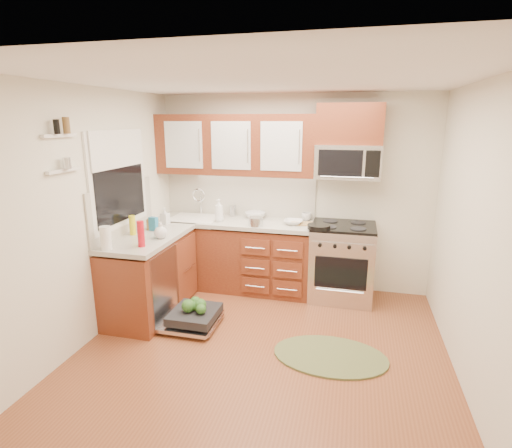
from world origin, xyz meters
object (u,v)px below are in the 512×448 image
(cutting_board, at_px, (302,224))
(bowl_b, at_px, (255,215))
(range, at_px, (342,262))
(bowl_a, at_px, (293,222))
(upper_cabinets, at_px, (235,145))
(rug, at_px, (330,356))
(dishwasher, at_px, (191,317))
(sink, at_px, (195,227))
(skillet, at_px, (319,227))
(cup, at_px, (307,216))
(paper_towel_roll, at_px, (106,238))
(microwave, at_px, (348,162))
(stock_pot, at_px, (256,222))

(cutting_board, bearing_deg, bowl_b, 165.49)
(range, xyz_separation_m, cutting_board, (-0.51, 0.00, 0.46))
(bowl_a, bearing_deg, bowl_b, 160.01)
(upper_cabinets, distance_m, rug, 2.77)
(cutting_board, bearing_deg, bowl_a, -164.42)
(range, bearing_deg, dishwasher, -143.73)
(sink, xyz_separation_m, bowl_a, (1.32, -0.01, 0.15))
(skillet, height_order, cup, cup)
(sink, xyz_separation_m, paper_towel_roll, (-0.35, -1.44, 0.24))
(rug, height_order, skillet, skillet)
(microwave, relative_size, rug, 0.70)
(sink, height_order, paper_towel_roll, paper_towel_roll)
(range, bearing_deg, cup, 155.38)
(skillet, xyz_separation_m, bowl_a, (-0.33, 0.23, -0.02))
(paper_towel_roll, relative_size, bowl_b, 0.90)
(bowl_a, bearing_deg, rug, -66.54)
(range, bearing_deg, paper_towel_roll, -147.55)
(microwave, bearing_deg, range, -90.00)
(sink, bearing_deg, upper_cabinets, 16.45)
(upper_cabinets, bearing_deg, range, -5.89)
(upper_cabinets, bearing_deg, microwave, -1.02)
(range, relative_size, dishwasher, 1.36)
(cutting_board, relative_size, bowl_b, 1.02)
(upper_cabinets, xyz_separation_m, skillet, (1.12, -0.40, -0.90))
(rug, bearing_deg, skillet, 102.56)
(skillet, bearing_deg, bowl_b, 154.18)
(range, xyz_separation_m, cup, (-0.48, 0.22, 0.50))
(bowl_b, bearing_deg, bowl_a, -19.99)
(range, bearing_deg, bowl_a, -177.72)
(bowl_a, bearing_deg, cup, 61.35)
(sink, relative_size, cutting_board, 2.32)
(upper_cabinets, height_order, cup, upper_cabinets)
(stock_pot, bearing_deg, upper_cabinets, 135.26)
(rug, xyz_separation_m, skillet, (-0.25, 1.12, 0.97))
(upper_cabinets, relative_size, cutting_board, 7.68)
(cutting_board, distance_m, paper_towel_roll, 2.29)
(stock_pot, xyz_separation_m, bowl_a, (0.43, 0.19, -0.03))
(stock_pot, distance_m, cup, 0.71)
(sink, relative_size, rug, 0.57)
(cutting_board, bearing_deg, stock_pot, -158.23)
(upper_cabinets, bearing_deg, rug, -47.72)
(rug, bearing_deg, microwave, 88.78)
(sink, height_order, dishwasher, sink)
(cutting_board, xyz_separation_m, paper_towel_roll, (-1.77, -1.45, 0.11))
(stock_pot, distance_m, bowl_b, 0.39)
(paper_towel_roll, bearing_deg, stock_pot, 45.16)
(sink, distance_m, skillet, 1.68)
(skillet, bearing_deg, microwave, 52.88)
(upper_cabinets, relative_size, rug, 1.90)
(range, bearing_deg, microwave, 90.00)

